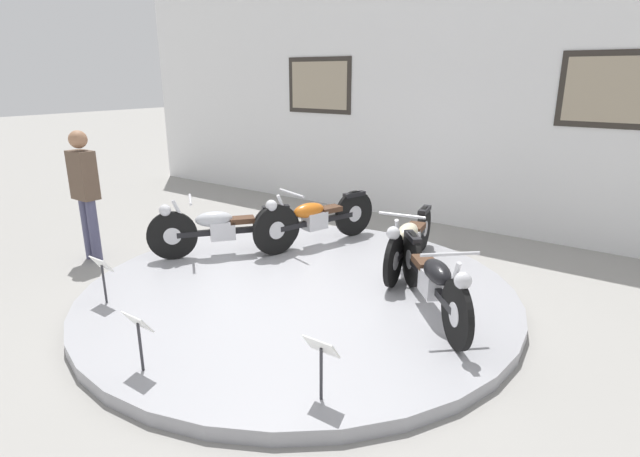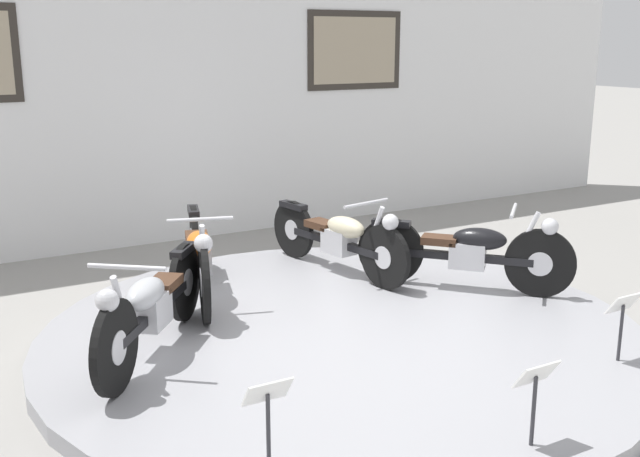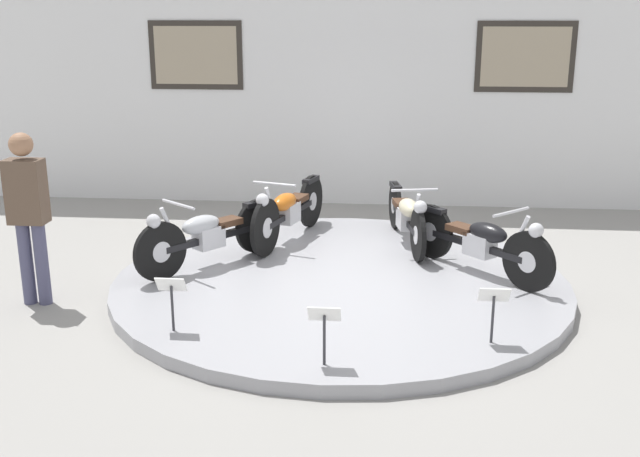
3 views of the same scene
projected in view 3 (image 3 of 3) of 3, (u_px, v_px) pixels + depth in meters
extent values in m
plane|color=gray|center=(340.00, 289.00, 7.98)|extent=(60.00, 60.00, 0.00)
cylinder|color=#99999E|center=(340.00, 283.00, 7.96)|extent=(4.79, 4.79, 0.13)
cube|color=white|center=(358.00, 70.00, 11.05)|extent=(14.00, 0.20, 4.04)
cube|color=#2D2823|center=(196.00, 55.00, 11.09)|extent=(1.40, 0.02, 1.00)
cube|color=tan|center=(196.00, 55.00, 11.09)|extent=(1.24, 0.02, 0.84)
cube|color=#2D2823|center=(525.00, 57.00, 10.68)|extent=(1.40, 0.02, 1.00)
cube|color=tan|center=(525.00, 57.00, 10.68)|extent=(1.24, 0.02, 0.84)
cylinder|color=black|center=(160.00, 252.00, 7.78)|extent=(0.44, 0.53, 0.63)
cylinder|color=silver|center=(160.00, 252.00, 7.78)|extent=(0.19, 0.21, 0.22)
cylinder|color=black|center=(257.00, 226.00, 8.71)|extent=(0.44, 0.53, 0.63)
cylinder|color=silver|center=(257.00, 226.00, 8.71)|extent=(0.19, 0.21, 0.22)
cube|color=black|center=(212.00, 238.00, 8.25)|extent=(0.83, 1.01, 0.07)
cube|color=silver|center=(209.00, 237.00, 8.21)|extent=(0.36, 0.37, 0.24)
ellipsoid|color=#B2B5BA|center=(201.00, 225.00, 8.10)|extent=(0.47, 0.51, 0.20)
cube|color=#472D1E|center=(227.00, 222.00, 8.36)|extent=(0.36, 0.37, 0.07)
cube|color=black|center=(257.00, 203.00, 8.64)|extent=(0.30, 0.34, 0.06)
cylinder|color=silver|center=(171.00, 230.00, 7.82)|extent=(0.19, 0.22, 0.54)
cylinder|color=silver|center=(178.00, 204.00, 7.83)|extent=(0.44, 0.36, 0.03)
sphere|color=silver|center=(153.00, 221.00, 7.64)|extent=(0.15, 0.15, 0.15)
cylinder|color=black|center=(265.00, 228.00, 8.56)|extent=(0.25, 0.66, 0.68)
cylinder|color=silver|center=(265.00, 228.00, 8.56)|extent=(0.13, 0.24, 0.24)
cylinder|color=black|center=(311.00, 201.00, 9.76)|extent=(0.25, 0.66, 0.68)
cylinder|color=silver|center=(311.00, 201.00, 9.76)|extent=(0.13, 0.24, 0.24)
cube|color=black|center=(290.00, 214.00, 9.16)|extent=(0.43, 1.21, 0.07)
cube|color=silver|center=(288.00, 213.00, 9.12)|extent=(0.28, 0.36, 0.24)
ellipsoid|color=#D16619|center=(285.00, 202.00, 8.99)|extent=(0.35, 0.52, 0.20)
cube|color=#472D1E|center=(297.00, 198.00, 9.32)|extent=(0.28, 0.36, 0.07)
cube|color=black|center=(311.00, 180.00, 9.68)|extent=(0.20, 0.37, 0.06)
cylinder|color=silver|center=(271.00, 208.00, 8.64)|extent=(0.12, 0.25, 0.54)
cylinder|color=silver|center=(274.00, 184.00, 8.66)|extent=(0.53, 0.19, 0.03)
sphere|color=silver|center=(262.00, 200.00, 8.41)|extent=(0.15, 0.15, 0.15)
cylinder|color=black|center=(418.00, 235.00, 8.41)|extent=(0.16, 0.60, 0.60)
cylinder|color=silver|center=(418.00, 235.00, 8.41)|extent=(0.10, 0.22, 0.21)
cylinder|color=black|center=(395.00, 205.00, 9.70)|extent=(0.16, 0.60, 0.60)
cylinder|color=silver|center=(395.00, 205.00, 9.70)|extent=(0.10, 0.22, 0.21)
cube|color=black|center=(406.00, 219.00, 9.05)|extent=(0.30, 1.23, 0.07)
cube|color=silver|center=(407.00, 218.00, 9.01)|extent=(0.26, 0.35, 0.24)
ellipsoid|color=beige|center=(409.00, 208.00, 8.87)|extent=(0.30, 0.51, 0.20)
cube|color=#472D1E|center=(402.00, 204.00, 9.22)|extent=(0.26, 0.35, 0.07)
cube|color=black|center=(396.00, 186.00, 9.63)|extent=(0.16, 0.37, 0.06)
cylinder|color=silver|center=(416.00, 215.00, 8.49)|extent=(0.09, 0.25, 0.54)
cylinder|color=silver|center=(415.00, 190.00, 8.52)|extent=(0.54, 0.13, 0.03)
sphere|color=silver|center=(420.00, 207.00, 8.25)|extent=(0.15, 0.15, 0.15)
cylinder|color=black|center=(528.00, 262.00, 7.48)|extent=(0.46, 0.49, 0.62)
cylinder|color=silver|center=(528.00, 262.00, 7.48)|extent=(0.19, 0.20, 0.22)
cylinder|color=black|center=(431.00, 231.00, 8.51)|extent=(0.46, 0.49, 0.62)
cylinder|color=silver|center=(431.00, 231.00, 8.51)|extent=(0.19, 0.20, 0.22)
cube|color=black|center=(477.00, 246.00, 8.00)|extent=(0.89, 0.96, 0.07)
cube|color=silver|center=(480.00, 245.00, 7.96)|extent=(0.36, 0.37, 0.24)
ellipsoid|color=black|center=(488.00, 232.00, 7.84)|extent=(0.49, 0.50, 0.20)
cube|color=#472D1E|center=(462.00, 228.00, 8.13)|extent=(0.36, 0.37, 0.07)
cube|color=black|center=(432.00, 209.00, 8.44)|extent=(0.32, 0.33, 0.06)
cylinder|color=silver|center=(518.00, 239.00, 7.54)|extent=(0.20, 0.21, 0.54)
cylinder|color=silver|center=(511.00, 212.00, 7.55)|extent=(0.42, 0.39, 0.03)
sphere|color=silver|center=(536.00, 230.00, 7.34)|extent=(0.15, 0.15, 0.15)
cylinder|color=#333338|center=(172.00, 309.00, 6.56)|extent=(0.02, 0.02, 0.42)
cube|color=white|center=(171.00, 284.00, 6.50)|extent=(0.26, 0.11, 0.15)
cylinder|color=#333338|center=(324.00, 340.00, 5.93)|extent=(0.02, 0.02, 0.42)
cube|color=white|center=(324.00, 314.00, 5.87)|extent=(0.26, 0.11, 0.15)
cylinder|color=#333338|center=(493.00, 320.00, 6.33)|extent=(0.02, 0.02, 0.42)
cube|color=white|center=(494.00, 295.00, 6.26)|extent=(0.26, 0.11, 0.15)
cylinder|color=#4C4C6B|center=(27.00, 263.00, 7.48)|extent=(0.13, 0.13, 0.85)
cylinder|color=#4C4C6B|center=(42.00, 264.00, 7.46)|extent=(0.13, 0.13, 0.85)
cube|color=brown|center=(26.00, 191.00, 7.27)|extent=(0.36, 0.22, 0.63)
sphere|color=#9E7051|center=(21.00, 144.00, 7.14)|extent=(0.23, 0.23, 0.23)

